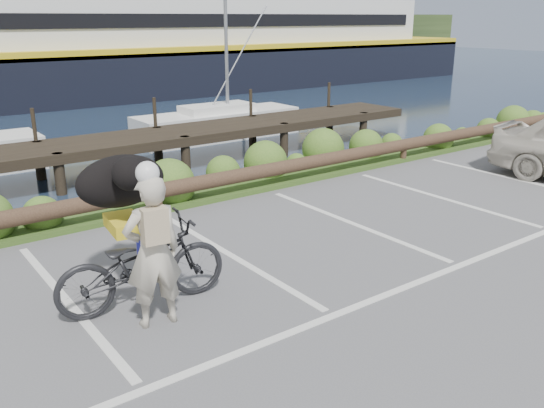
{
  "coord_description": "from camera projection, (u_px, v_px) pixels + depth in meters",
  "views": [
    {
      "loc": [
        -4.5,
        -5.17,
        3.62
      ],
      "look_at": [
        0.1,
        1.05,
        1.1
      ],
      "focal_mm": 38.0,
      "sensor_mm": 36.0,
      "label": 1
    }
  ],
  "objects": [
    {
      "name": "ground",
      "position": [
        313.0,
        304.0,
        7.62
      ],
      "size": [
        72.0,
        72.0,
        0.0
      ],
      "primitive_type": "plane",
      "color": "#555557"
    },
    {
      "name": "dog",
      "position": [
        121.0,
        181.0,
        7.7
      ],
      "size": [
        0.75,
        1.29,
        0.71
      ],
      "primitive_type": "ellipsoid",
      "rotation": [
        0.0,
        0.0,
        1.45
      ],
      "color": "black",
      "rests_on": "bicycle"
    },
    {
      "name": "vegetation_strip",
      "position": [
        144.0,
        202.0,
        11.65
      ],
      "size": [
        34.0,
        1.6,
        0.1
      ],
      "primitive_type": "cube",
      "color": "#3D5B21",
      "rests_on": "ground"
    },
    {
      "name": "log_rail",
      "position": [
        159.0,
        213.0,
        11.13
      ],
      "size": [
        32.0,
        0.3,
        0.6
      ],
      "primitive_type": null,
      "color": "#443021",
      "rests_on": "ground"
    },
    {
      "name": "cyclist",
      "position": [
        153.0,
        252.0,
        6.85
      ],
      "size": [
        0.75,
        0.54,
        1.91
      ],
      "primitive_type": "imported",
      "rotation": [
        0.0,
        0.0,
        3.02
      ],
      "color": "#BCB39F",
      "rests_on": "ground"
    },
    {
      "name": "bicycle",
      "position": [
        142.0,
        265.0,
        7.4
      ],
      "size": [
        2.31,
        1.05,
        1.17
      ],
      "primitive_type": "imported",
      "rotation": [
        0.0,
        0.0,
        1.45
      ],
      "color": "black",
      "rests_on": "ground"
    }
  ]
}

